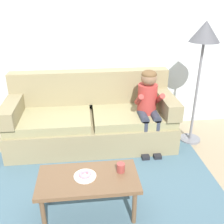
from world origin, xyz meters
TOP-DOWN VIEW (x-y plane):
  - ground at (0.00, 0.00)m, footprint 10.00×10.00m
  - wall_back at (0.00, 1.40)m, footprint 8.00×0.10m
  - area_rug at (0.00, -0.25)m, footprint 2.67×2.06m
  - couch at (-0.06, 0.85)m, footprint 2.28×0.90m
  - coffee_table at (-0.15, -0.51)m, footprint 0.95×0.48m
  - person_child at (0.69, 0.64)m, footprint 0.34×0.58m
  - plate at (-0.18, -0.50)m, footprint 0.21×0.21m
  - donut at (-0.18, -0.50)m, footprint 0.16×0.16m
  - mug at (0.17, -0.46)m, footprint 0.08×0.08m
  - toy_controller at (-0.59, 0.02)m, footprint 0.23×0.09m
  - floor_lamp at (1.38, 0.73)m, footprint 0.38×0.38m

SIDE VIEW (x-z plane):
  - ground at x=0.00m, z-range 0.00..0.00m
  - area_rug at x=0.00m, z-range 0.00..0.01m
  - toy_controller at x=-0.59m, z-range 0.00..0.05m
  - couch at x=-0.06m, z-range -0.14..0.85m
  - coffee_table at x=-0.15m, z-range 0.17..0.60m
  - plate at x=-0.18m, z-range 0.43..0.45m
  - donut at x=-0.18m, z-range 0.45..0.48m
  - mug at x=0.17m, z-range 0.43..0.52m
  - person_child at x=0.69m, z-range 0.12..1.22m
  - wall_back at x=0.00m, z-range 0.00..2.80m
  - floor_lamp at x=1.38m, z-range 0.59..2.28m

